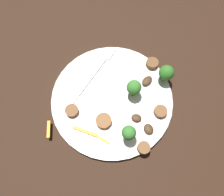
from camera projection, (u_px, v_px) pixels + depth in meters
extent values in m
plane|color=black|center=(112.00, 100.00, 0.50)|extent=(1.40, 1.40, 0.00)
cylinder|color=white|center=(112.00, 99.00, 0.49)|extent=(0.28, 0.28, 0.01)
cube|color=silver|center=(89.00, 81.00, 0.50)|extent=(0.14, 0.04, 0.00)
cube|color=silver|center=(109.00, 54.00, 0.53)|extent=(0.04, 0.03, 0.00)
cylinder|color=#347525|center=(164.00, 77.00, 0.50)|extent=(0.01, 0.01, 0.02)
sphere|color=#2D6B23|center=(166.00, 73.00, 0.48)|extent=(0.03, 0.03, 0.03)
cylinder|color=#408630|center=(128.00, 135.00, 0.44)|extent=(0.01, 0.01, 0.03)
sphere|color=#387A2D|center=(129.00, 133.00, 0.42)|extent=(0.03, 0.03, 0.03)
cylinder|color=#408630|center=(133.00, 91.00, 0.48)|extent=(0.01, 0.01, 0.03)
sphere|color=#387A2D|center=(134.00, 87.00, 0.46)|extent=(0.03, 0.03, 0.03)
cylinder|color=brown|center=(72.00, 111.00, 0.47)|extent=(0.04, 0.04, 0.01)
cylinder|color=brown|center=(160.00, 113.00, 0.47)|extent=(0.03, 0.03, 0.01)
cylinder|color=brown|center=(104.00, 121.00, 0.46)|extent=(0.04, 0.04, 0.01)
cylinder|color=brown|center=(152.00, 64.00, 0.52)|extent=(0.03, 0.03, 0.01)
cylinder|color=brown|center=(144.00, 148.00, 0.44)|extent=(0.03, 0.03, 0.01)
ellipsoid|color=#422B19|center=(136.00, 118.00, 0.47)|extent=(0.02, 0.02, 0.01)
ellipsoid|color=#422B19|center=(147.00, 81.00, 0.50)|extent=(0.03, 0.03, 0.01)
ellipsoid|color=#422B19|center=(149.00, 129.00, 0.46)|extent=(0.03, 0.03, 0.01)
cube|color=orange|center=(49.00, 129.00, 0.46)|extent=(0.04, 0.02, 0.00)
cube|color=orange|center=(85.00, 131.00, 0.46)|extent=(0.01, 0.06, 0.00)
cube|color=yellow|center=(101.00, 138.00, 0.45)|extent=(0.02, 0.05, 0.00)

